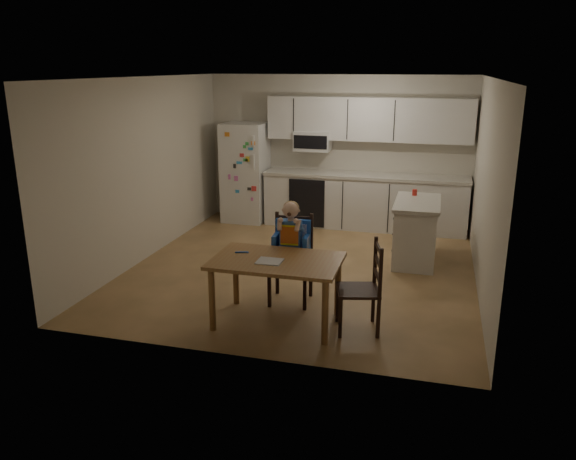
% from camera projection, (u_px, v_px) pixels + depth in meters
% --- Properties ---
extents(room, '(4.52, 5.01, 2.51)m').
position_uv_depth(room, '(311.00, 171.00, 7.72)').
color(room, brown).
rests_on(room, ground).
extents(refrigerator, '(0.72, 0.70, 1.70)m').
position_uv_depth(refrigerator, '(246.00, 172.00, 9.76)').
color(refrigerator, silver).
rests_on(refrigerator, ground).
extents(kitchen_run, '(3.37, 0.62, 2.15)m').
position_uv_depth(kitchen_run, '(364.00, 176.00, 9.33)').
color(kitchen_run, silver).
rests_on(kitchen_run, ground).
extents(kitchen_island, '(0.61, 1.16, 0.86)m').
position_uv_depth(kitchen_island, '(416.00, 231.00, 7.79)').
color(kitchen_island, silver).
rests_on(kitchen_island, ground).
extents(red_cup, '(0.07, 0.07, 0.09)m').
position_uv_depth(red_cup, '(415.00, 192.00, 8.01)').
color(red_cup, red).
rests_on(red_cup, kitchen_island).
extents(dining_table, '(1.33, 0.86, 0.71)m').
position_uv_depth(dining_table, '(277.00, 268.00, 5.84)').
color(dining_table, olive).
rests_on(dining_table, ground).
extents(napkin, '(0.26, 0.22, 0.01)m').
position_uv_depth(napkin, '(270.00, 261.00, 5.74)').
color(napkin, silver).
rests_on(napkin, dining_table).
extents(toddler_spoon, '(0.12, 0.06, 0.02)m').
position_uv_depth(toddler_spoon, '(241.00, 252.00, 6.01)').
color(toddler_spoon, blue).
rests_on(toddler_spoon, dining_table).
extents(chair_booster, '(0.47, 0.47, 1.19)m').
position_uv_depth(chair_booster, '(292.00, 241.00, 6.39)').
color(chair_booster, black).
rests_on(chair_booster, ground).
extents(chair_side, '(0.51, 0.51, 0.95)m').
position_uv_depth(chair_side, '(368.00, 281.00, 5.70)').
color(chair_side, black).
rests_on(chair_side, ground).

